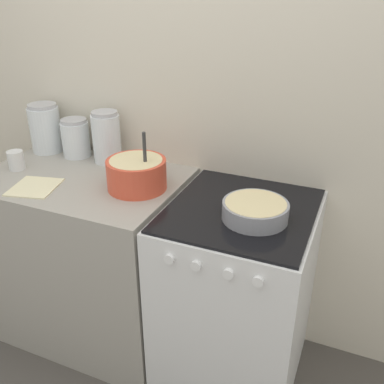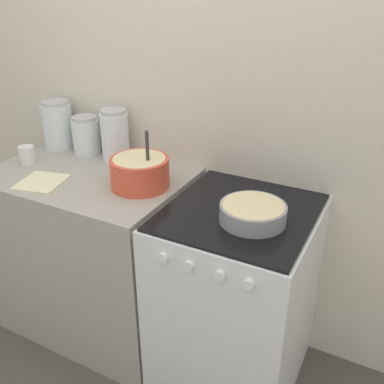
{
  "view_description": "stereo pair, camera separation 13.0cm",
  "coord_description": "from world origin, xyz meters",
  "px_view_note": "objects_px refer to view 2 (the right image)",
  "views": [
    {
      "loc": [
        0.76,
        -1.2,
        1.79
      ],
      "look_at": [
        0.11,
        0.31,
        0.98
      ],
      "focal_mm": 40.0,
      "sensor_mm": 36.0,
      "label": 1
    },
    {
      "loc": [
        0.88,
        -1.15,
        1.79
      ],
      "look_at": [
        0.11,
        0.31,
        0.98
      ],
      "focal_mm": 40.0,
      "sensor_mm": 36.0,
      "label": 2
    }
  ],
  "objects_px": {
    "mixing_bowl": "(140,171)",
    "storage_jar_middle": "(86,138)",
    "stove": "(236,298)",
    "storage_jar_right": "(115,138)",
    "baking_pan": "(253,213)",
    "tin_can": "(27,155)",
    "storage_jar_left": "(58,128)"
  },
  "relations": [
    {
      "from": "mixing_bowl",
      "to": "storage_jar_middle",
      "type": "distance_m",
      "value": 0.56
    },
    {
      "from": "stove",
      "to": "storage_jar_right",
      "type": "distance_m",
      "value": 1.03
    },
    {
      "from": "storage_jar_right",
      "to": "baking_pan",
      "type": "bearing_deg",
      "value": -18.49
    },
    {
      "from": "stove",
      "to": "baking_pan",
      "type": "height_order",
      "value": "baking_pan"
    },
    {
      "from": "mixing_bowl",
      "to": "tin_can",
      "type": "height_order",
      "value": "mixing_bowl"
    },
    {
      "from": "baking_pan",
      "to": "storage_jar_left",
      "type": "xyz_separation_m",
      "value": [
        -1.29,
        0.3,
        0.07
      ]
    },
    {
      "from": "tin_can",
      "to": "storage_jar_right",
      "type": "bearing_deg",
      "value": 36.87
    },
    {
      "from": "stove",
      "to": "storage_jar_middle",
      "type": "distance_m",
      "value": 1.18
    },
    {
      "from": "baking_pan",
      "to": "storage_jar_right",
      "type": "relative_size",
      "value": 0.98
    },
    {
      "from": "baking_pan",
      "to": "storage_jar_right",
      "type": "xyz_separation_m",
      "value": [
        -0.89,
        0.3,
        0.08
      ]
    },
    {
      "from": "baking_pan",
      "to": "storage_jar_right",
      "type": "distance_m",
      "value": 0.94
    },
    {
      "from": "stove",
      "to": "tin_can",
      "type": "height_order",
      "value": "tin_can"
    },
    {
      "from": "mixing_bowl",
      "to": "storage_jar_right",
      "type": "relative_size",
      "value": 1.02
    },
    {
      "from": "tin_can",
      "to": "mixing_bowl",
      "type": "bearing_deg",
      "value": 3.86
    },
    {
      "from": "baking_pan",
      "to": "storage_jar_middle",
      "type": "relative_size",
      "value": 1.29
    },
    {
      "from": "mixing_bowl",
      "to": "storage_jar_left",
      "type": "relative_size",
      "value": 1.03
    },
    {
      "from": "storage_jar_left",
      "to": "tin_can",
      "type": "height_order",
      "value": "storage_jar_left"
    },
    {
      "from": "stove",
      "to": "mixing_bowl",
      "type": "distance_m",
      "value": 0.74
    },
    {
      "from": "storage_jar_middle",
      "to": "baking_pan",
      "type": "bearing_deg",
      "value": -15.27
    },
    {
      "from": "storage_jar_right",
      "to": "mixing_bowl",
      "type": "bearing_deg",
      "value": -36.81
    },
    {
      "from": "baking_pan",
      "to": "mixing_bowl",
      "type": "bearing_deg",
      "value": 173.48
    },
    {
      "from": "baking_pan",
      "to": "storage_jar_middle",
      "type": "height_order",
      "value": "storage_jar_middle"
    },
    {
      "from": "stove",
      "to": "storage_jar_middle",
      "type": "xyz_separation_m",
      "value": [
        -1.01,
        0.23,
        0.56
      ]
    },
    {
      "from": "stove",
      "to": "baking_pan",
      "type": "distance_m",
      "value": 0.52
    },
    {
      "from": "baking_pan",
      "to": "stove",
      "type": "bearing_deg",
      "value": 140.2
    },
    {
      "from": "tin_can",
      "to": "storage_jar_middle",
      "type": "bearing_deg",
      "value": 58.63
    },
    {
      "from": "storage_jar_left",
      "to": "baking_pan",
      "type": "bearing_deg",
      "value": -12.98
    },
    {
      "from": "baking_pan",
      "to": "tin_can",
      "type": "relative_size",
      "value": 2.75
    },
    {
      "from": "stove",
      "to": "storage_jar_left",
      "type": "xyz_separation_m",
      "value": [
        -1.21,
        0.23,
        0.58
      ]
    },
    {
      "from": "baking_pan",
      "to": "storage_jar_middle",
      "type": "distance_m",
      "value": 1.13
    },
    {
      "from": "baking_pan",
      "to": "storage_jar_right",
      "type": "bearing_deg",
      "value": 161.51
    },
    {
      "from": "storage_jar_middle",
      "to": "tin_can",
      "type": "bearing_deg",
      "value": -121.37
    }
  ]
}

